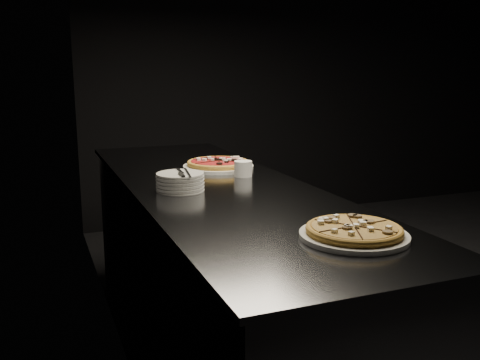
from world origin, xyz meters
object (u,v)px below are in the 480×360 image
object	(u,v)px
pizza_mushroom	(354,232)
ramekin	(243,168)
pizza_tomato	(218,164)
counter	(217,283)
plate_stack	(180,182)
cutlery	(183,173)

from	to	relation	value
pizza_mushroom	ramekin	xyz separation A→B (m)	(0.04, 0.97, 0.02)
ramekin	pizza_tomato	bearing A→B (deg)	100.28
counter	ramekin	distance (m)	0.54
pizza_tomato	plate_stack	size ratio (longest dim) A/B	2.02
counter	pizza_tomato	size ratio (longest dim) A/B	6.23
counter	pizza_mushroom	distance (m)	1.00
counter	ramekin	xyz separation A→B (m)	(0.17, 0.11, 0.50)
counter	cutlery	bearing A→B (deg)	-153.81
counter	ramekin	world-z (taller)	ramekin
pizza_mushroom	pizza_tomato	size ratio (longest dim) A/B	0.82
pizza_mushroom	cutlery	world-z (taller)	cutlery
ramekin	counter	bearing A→B (deg)	-148.01
pizza_mushroom	cutlery	size ratio (longest dim) A/B	1.58
pizza_mushroom	ramekin	distance (m)	0.97
counter	pizza_mushroom	world-z (taller)	pizza_mushroom
counter	pizza_mushroom	bearing A→B (deg)	-81.38
pizza_mushroom	plate_stack	world-z (taller)	plate_stack
cutlery	pizza_mushroom	bearing A→B (deg)	-65.31
counter	pizza_tomato	distance (m)	0.60
ramekin	cutlery	bearing A→B (deg)	-150.84
pizza_tomato	ramekin	world-z (taller)	ramekin
pizza_tomato	ramekin	bearing A→B (deg)	-79.72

